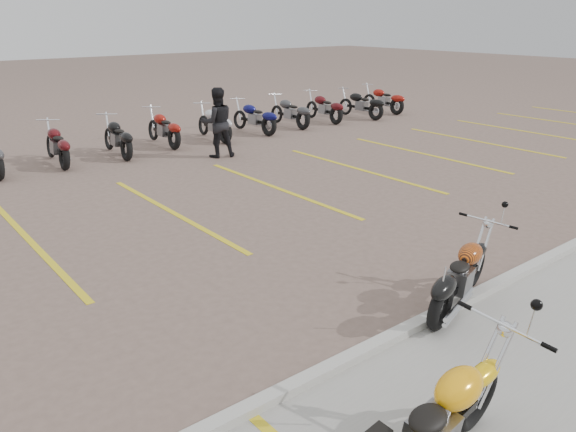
% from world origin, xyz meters
% --- Properties ---
extents(ground, '(100.00, 100.00, 0.00)m').
position_xyz_m(ground, '(0.00, 0.00, 0.00)').
color(ground, '#755E54').
rests_on(ground, ground).
extents(curb, '(60.00, 0.18, 0.12)m').
position_xyz_m(curb, '(0.00, -2.00, 0.06)').
color(curb, '#ADAAA3').
rests_on(curb, ground).
extents(parking_stripes, '(38.00, 5.50, 0.01)m').
position_xyz_m(parking_stripes, '(0.00, 4.00, 0.00)').
color(parking_stripes, gold).
rests_on(parking_stripes, ground).
extents(flame_cruiser, '(2.00, 0.71, 0.85)m').
position_xyz_m(flame_cruiser, '(1.15, -1.96, 0.42)').
color(flame_cruiser, black).
rests_on(flame_cruiser, ground).
extents(person_b, '(1.12, 0.98, 1.93)m').
position_xyz_m(person_b, '(3.29, 7.50, 0.97)').
color(person_b, black).
rests_on(person_b, ground).
extents(bg_bike_row, '(22.13, 2.01, 1.10)m').
position_xyz_m(bg_bike_row, '(1.93, 9.67, 0.55)').
color(bg_bike_row, black).
rests_on(bg_bike_row, ground).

